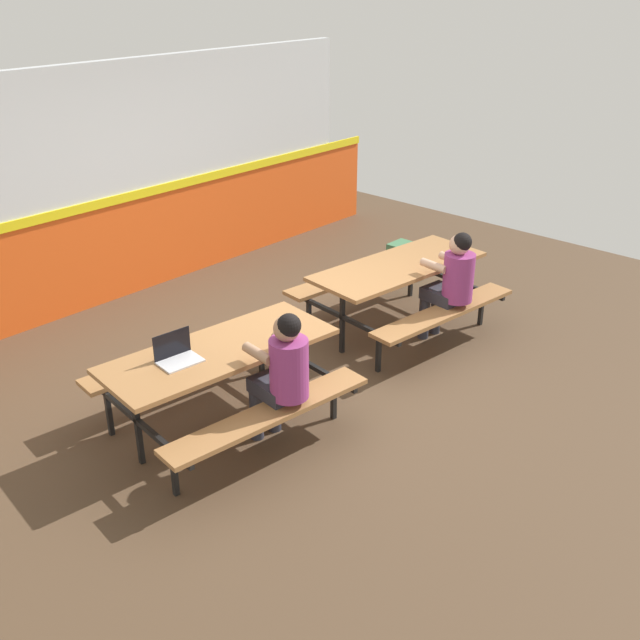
{
  "coord_description": "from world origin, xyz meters",
  "views": [
    {
      "loc": [
        -4.54,
        -4.28,
        3.51
      ],
      "look_at": [
        0.0,
        -0.15,
        0.55
      ],
      "focal_mm": 41.75,
      "sensor_mm": 36.0,
      "label": 1
    }
  ],
  "objects_px": {
    "picnic_table_left": "(221,366)",
    "student_further": "(452,279)",
    "backpack_dark": "(398,260)",
    "laptop_silver": "(177,355)",
    "student_nearer": "(283,370)",
    "picnic_table_right": "(398,279)"
  },
  "relations": [
    {
      "from": "backpack_dark",
      "to": "picnic_table_left",
      "type": "bearing_deg",
      "value": -165.78
    },
    {
      "from": "picnic_table_right",
      "to": "backpack_dark",
      "type": "relative_size",
      "value": 4.5
    },
    {
      "from": "picnic_table_left",
      "to": "laptop_silver",
      "type": "relative_size",
      "value": 5.76
    },
    {
      "from": "picnic_table_left",
      "to": "laptop_silver",
      "type": "distance_m",
      "value": 0.42
    },
    {
      "from": "picnic_table_left",
      "to": "laptop_silver",
      "type": "bearing_deg",
      "value": 167.34
    },
    {
      "from": "picnic_table_right",
      "to": "backpack_dark",
      "type": "bearing_deg",
      "value": 36.11
    },
    {
      "from": "student_nearer",
      "to": "student_further",
      "type": "xyz_separation_m",
      "value": [
        2.39,
        0.04,
        0.0
      ]
    },
    {
      "from": "student_nearer",
      "to": "student_further",
      "type": "height_order",
      "value": "same"
    },
    {
      "from": "laptop_silver",
      "to": "backpack_dark",
      "type": "xyz_separation_m",
      "value": [
        3.98,
        0.84,
        -0.57
      ]
    },
    {
      "from": "laptop_silver",
      "to": "backpack_dark",
      "type": "bearing_deg",
      "value": 11.91
    },
    {
      "from": "student_further",
      "to": "laptop_silver",
      "type": "relative_size",
      "value": 3.51
    },
    {
      "from": "student_further",
      "to": "student_nearer",
      "type": "bearing_deg",
      "value": -178.96
    },
    {
      "from": "picnic_table_left",
      "to": "picnic_table_right",
      "type": "distance_m",
      "value": 2.42
    },
    {
      "from": "picnic_table_left",
      "to": "student_further",
      "type": "xyz_separation_m",
      "value": [
        2.53,
        -0.53,
        0.13
      ]
    },
    {
      "from": "picnic_table_right",
      "to": "student_further",
      "type": "height_order",
      "value": "student_further"
    },
    {
      "from": "laptop_silver",
      "to": "backpack_dark",
      "type": "distance_m",
      "value": 4.11
    },
    {
      "from": "laptop_silver",
      "to": "picnic_table_left",
      "type": "bearing_deg",
      "value": -12.66
    },
    {
      "from": "picnic_table_right",
      "to": "student_nearer",
      "type": "xyz_separation_m",
      "value": [
        -2.29,
        -0.62,
        0.13
      ]
    },
    {
      "from": "backpack_dark",
      "to": "laptop_silver",
      "type": "bearing_deg",
      "value": -168.09
    },
    {
      "from": "picnic_table_left",
      "to": "backpack_dark",
      "type": "distance_m",
      "value": 3.76
    },
    {
      "from": "student_further",
      "to": "backpack_dark",
      "type": "xyz_separation_m",
      "value": [
        1.1,
        1.45,
        -0.49
      ]
    },
    {
      "from": "student_nearer",
      "to": "backpack_dark",
      "type": "height_order",
      "value": "student_nearer"
    }
  ]
}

